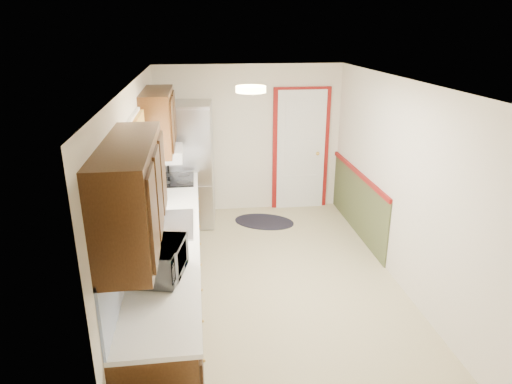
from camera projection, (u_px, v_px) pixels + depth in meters
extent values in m
cube|color=tan|center=(274.00, 284.00, 5.53)|extent=(3.20, 5.20, 0.12)
cube|color=white|center=(277.00, 82.00, 4.71)|extent=(3.20, 5.20, 0.12)
cube|color=silver|center=(250.00, 140.00, 7.45)|extent=(3.20, 0.10, 2.40)
cube|color=silver|center=(345.00, 329.00, 2.79)|extent=(3.20, 0.10, 2.40)
cube|color=silver|center=(139.00, 197.00, 4.94)|extent=(0.10, 5.20, 2.40)
cube|color=silver|center=(402.00, 186.00, 5.30)|extent=(0.10, 5.20, 2.40)
cube|color=#361E0C|center=(170.00, 270.00, 4.95)|extent=(0.60, 4.00, 0.90)
cube|color=white|center=(169.00, 231.00, 4.79)|extent=(0.63, 4.00, 0.04)
cube|color=#5179C4|center=(137.00, 206.00, 4.66)|extent=(0.02, 4.00, 0.55)
cube|color=#361E0C|center=(132.00, 193.00, 3.26)|extent=(0.35, 1.40, 0.75)
cube|color=#361E0C|center=(159.00, 120.00, 5.77)|extent=(0.35, 1.20, 0.75)
cube|color=white|center=(135.00, 165.00, 4.61)|extent=(0.02, 1.00, 0.90)
cube|color=orange|center=(136.00, 131.00, 4.50)|extent=(0.05, 1.12, 0.24)
cube|color=#B7B7BC|center=(169.00, 225.00, 4.88)|extent=(0.52, 0.82, 0.02)
cube|color=white|center=(165.00, 153.00, 5.98)|extent=(0.45, 0.60, 0.15)
cube|color=maroon|center=(301.00, 150.00, 7.60)|extent=(0.94, 0.05, 2.08)
cube|color=white|center=(301.00, 151.00, 7.57)|extent=(0.80, 0.04, 2.00)
cube|color=#454D2B|center=(358.00, 204.00, 6.82)|extent=(0.02, 2.30, 0.90)
cube|color=maroon|center=(359.00, 174.00, 6.66)|extent=(0.04, 2.30, 0.06)
cylinder|color=#FFD88C|center=(251.00, 89.00, 4.50)|extent=(0.30, 0.30, 0.06)
imported|color=white|center=(160.00, 257.00, 3.83)|extent=(0.40, 0.58, 0.36)
cube|color=#B7B7BC|center=(187.00, 165.00, 7.00)|extent=(0.84, 0.79, 1.89)
cylinder|color=black|center=(169.00, 180.00, 6.62)|extent=(0.02, 0.02, 1.32)
ellipsoid|color=black|center=(264.00, 222.00, 7.29)|extent=(1.12, 0.93, 0.01)
cube|color=black|center=(174.00, 179.00, 6.30)|extent=(0.53, 0.64, 0.02)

